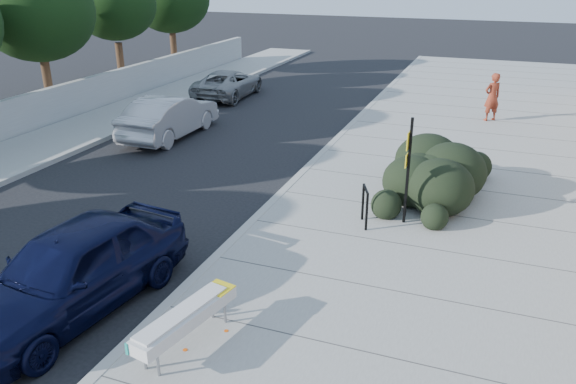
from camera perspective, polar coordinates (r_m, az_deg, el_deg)
name	(u,v)px	position (r m, az deg, el deg)	size (l,w,h in m)	color
ground	(216,263)	(12.36, -7.33, -7.12)	(120.00, 120.00, 0.00)	black
sidewalk_near	(496,209)	(15.62, 20.39, -1.61)	(11.20, 50.00, 0.15)	gray
sidewalk_far	(39,147)	(21.47, -23.95, 4.22)	(3.00, 50.00, 0.15)	gray
curb_near	(295,181)	(16.46, 0.70, 1.11)	(0.22, 50.00, 0.17)	#9E9E99
curb_far	(74,151)	(20.46, -20.91, 3.89)	(0.22, 50.00, 0.17)	#9E9E99
tree_far_d	(36,12)	(25.64, -24.19, 16.32)	(4.60, 4.60, 6.16)	#332114
tree_far_e	(114,4)	(29.44, -17.26, 17.74)	(4.00, 4.00, 5.90)	#332114
bench	(186,318)	(9.51, -10.32, -12.49)	(0.88, 2.18, 0.65)	gray
bike_rack	(365,203)	(13.50, 7.83, -1.09)	(0.29, 0.61, 0.95)	black
sign_post	(408,165)	(13.47, 12.09, 2.73)	(0.10, 0.30, 2.62)	black
hedge	(438,166)	(15.57, 15.00, 2.54)	(2.20, 4.40, 1.65)	black
sedan_navy	(73,269)	(11.08, -21.03, -7.35)	(1.95, 4.85, 1.65)	black
wagon_silver	(170,116)	(21.35, -11.93, 7.54)	(1.64, 4.69, 1.55)	#ABABB0
suv_silver	(228,83)	(27.63, -6.08, 10.92)	(2.15, 4.66, 1.30)	gray
pedestrian	(492,97)	(23.94, 20.03, 9.06)	(0.69, 0.45, 1.90)	maroon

